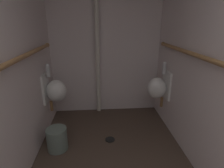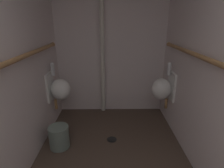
{
  "view_description": "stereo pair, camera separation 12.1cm",
  "coord_description": "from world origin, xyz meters",
  "px_view_note": "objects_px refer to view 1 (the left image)",
  "views": [
    {
      "loc": [
        -0.14,
        0.12,
        1.63
      ],
      "look_at": [
        0.0,
        1.93,
        1.0
      ],
      "focal_mm": 28.96,
      "sensor_mm": 36.0,
      "label": 1
    },
    {
      "loc": [
        -0.02,
        0.12,
        1.63
      ],
      "look_at": [
        0.0,
        1.93,
        1.0
      ],
      "focal_mm": 28.96,
      "sensor_mm": 36.0,
      "label": 2
    }
  ],
  "objects_px": {
    "urinal_left_mid": "(55,90)",
    "waste_bin": "(57,139)",
    "floor_drain": "(110,139)",
    "urinal_right_mid": "(158,87)",
    "standpipe_back_wall": "(97,41)"
  },
  "relations": [
    {
      "from": "floor_drain",
      "to": "waste_bin",
      "type": "distance_m",
      "value": 0.74
    },
    {
      "from": "urinal_left_mid",
      "to": "waste_bin",
      "type": "distance_m",
      "value": 0.74
    },
    {
      "from": "urinal_right_mid",
      "to": "standpipe_back_wall",
      "type": "relative_size",
      "value": 0.29
    },
    {
      "from": "urinal_right_mid",
      "to": "floor_drain",
      "type": "relative_size",
      "value": 5.39
    },
    {
      "from": "waste_bin",
      "to": "standpipe_back_wall",
      "type": "bearing_deg",
      "value": 61.35
    },
    {
      "from": "waste_bin",
      "to": "urinal_left_mid",
      "type": "bearing_deg",
      "value": 100.2
    },
    {
      "from": "urinal_right_mid",
      "to": "waste_bin",
      "type": "height_order",
      "value": "urinal_right_mid"
    },
    {
      "from": "urinal_left_mid",
      "to": "floor_drain",
      "type": "relative_size",
      "value": 5.39
    },
    {
      "from": "standpipe_back_wall",
      "to": "floor_drain",
      "type": "height_order",
      "value": "standpipe_back_wall"
    },
    {
      "from": "urinal_left_mid",
      "to": "standpipe_back_wall",
      "type": "distance_m",
      "value": 1.06
    },
    {
      "from": "urinal_left_mid",
      "to": "standpipe_back_wall",
      "type": "relative_size",
      "value": 0.29
    },
    {
      "from": "urinal_left_mid",
      "to": "waste_bin",
      "type": "height_order",
      "value": "urinal_left_mid"
    },
    {
      "from": "urinal_left_mid",
      "to": "standpipe_back_wall",
      "type": "height_order",
      "value": "standpipe_back_wall"
    },
    {
      "from": "urinal_left_mid",
      "to": "waste_bin",
      "type": "bearing_deg",
      "value": -79.8
    },
    {
      "from": "standpipe_back_wall",
      "to": "urinal_right_mid",
      "type": "bearing_deg",
      "value": -25.83
    }
  ]
}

